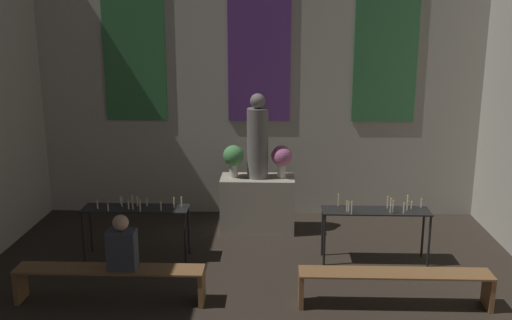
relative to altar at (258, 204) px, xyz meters
The scene contains 10 objects.
wall_back 2.52m from the altar, 90.00° to the left, with size 8.21×0.16×5.53m.
altar is the anchor object (origin of this frame).
statue 1.13m from the altar, ahead, with size 0.36×0.36×1.43m.
flower_vase_left 0.92m from the altar, behind, with size 0.35×0.35×0.55m.
flower_vase_right 0.92m from the altar, ahead, with size 0.35×0.35×0.55m.
candle_rack_left 2.21m from the altar, 145.07° to the right, with size 1.59×0.42×1.00m.
candle_rack_right 2.21m from the altar, 34.82° to the right, with size 1.59×0.42×1.01m.
pew_back_left 3.23m from the altar, 124.33° to the right, with size 2.43×0.36×0.47m.
pew_back_right 3.23m from the altar, 55.67° to the right, with size 2.43×0.36×0.47m.
person_seated 3.14m from the altar, 121.61° to the right, with size 0.36×0.24×0.72m.
Camera 1 is at (0.29, 1.10, 3.57)m, focal length 40.00 mm.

